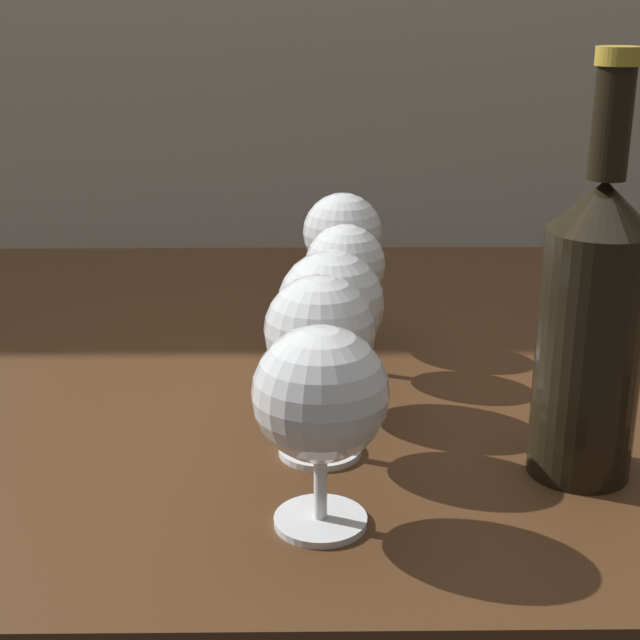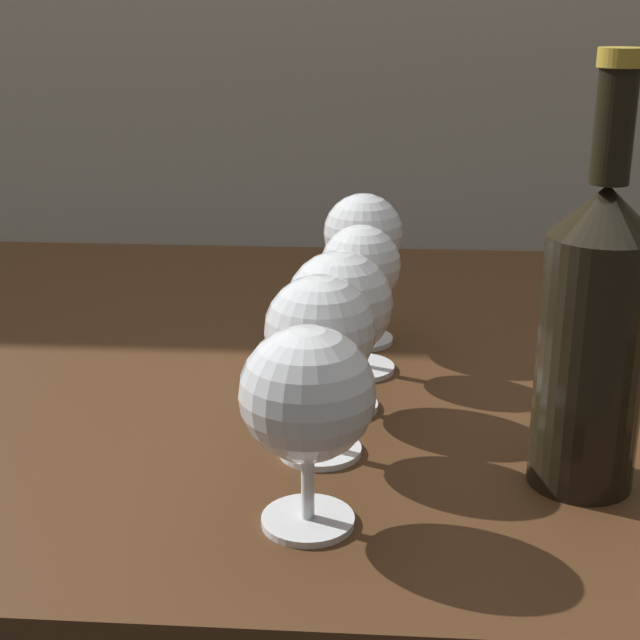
% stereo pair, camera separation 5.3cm
% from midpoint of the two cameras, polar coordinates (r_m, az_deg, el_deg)
% --- Properties ---
extents(dining_table, '(1.27, 0.84, 0.72)m').
position_cam_midpoint_polar(dining_table, '(0.95, -0.23, -7.38)').
color(dining_table, '#472B16').
rests_on(dining_table, ground_plane).
extents(wine_glass_pinot, '(0.09, 0.09, 0.14)m').
position_cam_midpoint_polar(wine_glass_pinot, '(0.60, -2.53, -4.81)').
color(wine_glass_pinot, white).
rests_on(wine_glass_pinot, dining_table).
extents(wine_glass_cabernet, '(0.08, 0.08, 0.14)m').
position_cam_midpoint_polar(wine_glass_cabernet, '(0.69, -2.20, -0.96)').
color(wine_glass_cabernet, white).
rests_on(wine_glass_cabernet, dining_table).
extents(wine_glass_port, '(0.09, 0.09, 0.14)m').
position_cam_midpoint_polar(wine_glass_port, '(0.77, -1.29, 0.69)').
color(wine_glass_port, white).
rests_on(wine_glass_port, dining_table).
extents(wine_glass_white, '(0.07, 0.07, 0.14)m').
position_cam_midpoint_polar(wine_glass_white, '(0.85, 0.03, 3.10)').
color(wine_glass_white, white).
rests_on(wine_glass_white, dining_table).
extents(wine_glass_chardonnay, '(0.08, 0.08, 0.15)m').
position_cam_midpoint_polar(wine_glass_chardonnay, '(0.92, -0.19, 5.09)').
color(wine_glass_chardonnay, white).
rests_on(wine_glass_chardonnay, dining_table).
extents(wine_bottle, '(0.08, 0.08, 0.30)m').
position_cam_midpoint_polar(wine_bottle, '(0.68, 14.17, -0.23)').
color(wine_bottle, black).
rests_on(wine_bottle, dining_table).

